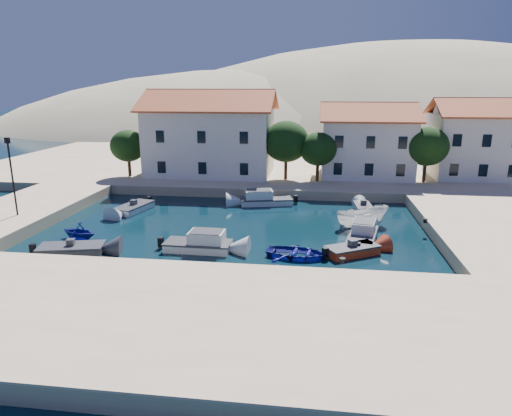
% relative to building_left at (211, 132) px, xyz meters
% --- Properties ---
extents(ground, '(400.00, 400.00, 0.00)m').
position_rel_building_left_xyz_m(ground, '(6.00, -28.00, -5.94)').
color(ground, black).
rests_on(ground, ground).
extents(quay_south, '(52.00, 12.00, 1.00)m').
position_rel_building_left_xyz_m(quay_south, '(6.00, -34.00, -5.44)').
color(quay_south, tan).
rests_on(quay_south, ground).
extents(quay_east, '(11.00, 20.00, 1.00)m').
position_rel_building_left_xyz_m(quay_east, '(26.50, -18.00, -5.44)').
color(quay_east, tan).
rests_on(quay_east, ground).
extents(quay_west, '(8.00, 20.00, 1.00)m').
position_rel_building_left_xyz_m(quay_west, '(-13.00, -18.00, -5.44)').
color(quay_west, tan).
rests_on(quay_west, ground).
extents(quay_north, '(80.00, 36.00, 1.00)m').
position_rel_building_left_xyz_m(quay_north, '(8.00, 10.00, -5.44)').
color(quay_north, tan).
rests_on(quay_north, ground).
extents(hills, '(254.00, 176.00, 99.00)m').
position_rel_building_left_xyz_m(hills, '(26.64, 95.62, -29.34)').
color(hills, tan).
rests_on(hills, ground).
extents(building_left, '(14.70, 9.45, 9.70)m').
position_rel_building_left_xyz_m(building_left, '(0.00, 0.00, 0.00)').
color(building_left, silver).
rests_on(building_left, quay_north).
extents(building_mid, '(10.50, 8.40, 8.30)m').
position_rel_building_left_xyz_m(building_mid, '(18.00, 1.00, -0.71)').
color(building_mid, silver).
rests_on(building_mid, quay_north).
extents(building_right, '(9.45, 8.40, 8.80)m').
position_rel_building_left_xyz_m(building_right, '(30.00, 2.00, -0.46)').
color(building_right, silver).
rests_on(building_right, quay_north).
extents(trees, '(37.30, 5.30, 6.45)m').
position_rel_building_left_xyz_m(trees, '(10.51, -2.54, -1.10)').
color(trees, '#382314').
rests_on(trees, quay_north).
extents(lamppost, '(0.35, 0.25, 6.22)m').
position_rel_building_left_xyz_m(lamppost, '(-11.50, -20.00, -1.18)').
color(lamppost, black).
rests_on(lamppost, quay_west).
extents(bollards, '(29.36, 9.56, 0.30)m').
position_rel_building_left_xyz_m(bollards, '(8.80, -24.13, -4.79)').
color(bollards, black).
rests_on(bollards, ground).
extents(motorboat_grey_sw, '(4.60, 2.85, 1.25)m').
position_rel_building_left_xyz_m(motorboat_grey_sw, '(-4.04, -25.28, -5.64)').
color(motorboat_grey_sw, '#35353A').
rests_on(motorboat_grey_sw, ground).
extents(cabin_cruiser_south, '(4.66, 2.08, 1.60)m').
position_rel_building_left_xyz_m(cabin_cruiser_south, '(4.34, -23.48, -5.46)').
color(cabin_cruiser_south, silver).
rests_on(cabin_cruiser_south, ground).
extents(rowboat_south, '(4.63, 3.63, 0.87)m').
position_rel_building_left_xyz_m(rowboat_south, '(11.28, -23.91, -5.94)').
color(rowboat_south, navy).
rests_on(rowboat_south, ground).
extents(motorboat_red_se, '(3.96, 3.27, 1.25)m').
position_rel_building_left_xyz_m(motorboat_red_se, '(14.92, -22.95, -5.64)').
color(motorboat_red_se, maroon).
rests_on(motorboat_red_se, ground).
extents(cabin_cruiser_east, '(2.78, 4.88, 1.60)m').
position_rel_building_left_xyz_m(cabin_cruiser_east, '(15.86, -20.10, -5.46)').
color(cabin_cruiser_east, silver).
rests_on(cabin_cruiser_east, ground).
extents(boat_east, '(4.96, 3.59, 1.80)m').
position_rel_building_left_xyz_m(boat_east, '(16.17, -16.43, -5.94)').
color(boat_east, silver).
rests_on(boat_east, ground).
extents(motorboat_white_ne, '(1.66, 3.19, 1.25)m').
position_rel_building_left_xyz_m(motorboat_white_ne, '(16.72, -11.49, -5.64)').
color(motorboat_white_ne, silver).
rests_on(motorboat_white_ne, ground).
extents(rowboat_west, '(3.39, 3.11, 1.50)m').
position_rel_building_left_xyz_m(rowboat_west, '(-5.07, -22.27, -5.94)').
color(rowboat_west, navy).
rests_on(rowboat_west, ground).
extents(motorboat_white_west, '(2.75, 4.51, 1.25)m').
position_rel_building_left_xyz_m(motorboat_white_west, '(-4.09, -14.15, -5.64)').
color(motorboat_white_west, silver).
rests_on(motorboat_white_west, ground).
extents(cabin_cruiser_north, '(5.33, 3.17, 1.60)m').
position_rel_building_left_xyz_m(cabin_cruiser_north, '(7.63, -10.09, -5.46)').
color(cabin_cruiser_north, silver).
rests_on(cabin_cruiser_north, ground).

